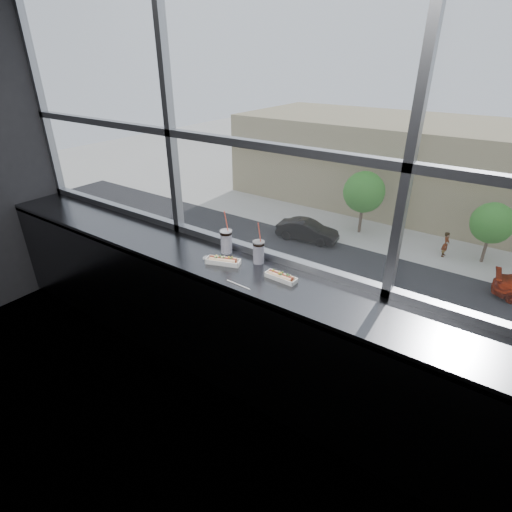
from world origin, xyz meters
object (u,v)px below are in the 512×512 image
Objects in this scene: hotdog_tray_right at (281,277)px; car_near_c at (454,337)px; tree_left at (364,192)px; wrapper at (209,258)px; soda_cup_right at (259,251)px; car_far_a at (307,228)px; hotdog_tray_left at (223,261)px; car_near_b at (292,280)px; tree_center at (492,223)px; loose_straw at (238,285)px; soda_cup_left at (226,240)px; pedestrian_b at (446,242)px.

car_near_c is (0.29, 16.24, -11.01)m from hotdog_tray_right.
hotdog_tray_right is at bearing -71.66° from tree_left.
car_near_c is at bearing 86.72° from wrapper.
car_far_a is at bearing 116.28° from soda_cup_right.
hotdog_tray_left reaches higher than car_near_b.
wrapper is 30.84m from tree_left.
wrapper is 0.02× the size of tree_center.
car_near_c is (0.50, 16.49, -10.98)m from loose_straw.
soda_cup_left is 0.56m from loose_straw.
hotdog_tray_right is at bearing 52.12° from loose_straw.
hotdog_tray_right is 0.04× the size of car_near_b.
tree_left reaches higher than car_near_c.
car_near_c is 1.21× the size of tree_left.
hotdog_tray_left is 21.34m from car_near_b.
soda_cup_right is at bearing -153.23° from car_near_b.
loose_straw is (-0.21, -0.25, -0.02)m from hotdog_tray_right.
hotdog_tray_left is 0.76× the size of soda_cup_left.
hotdog_tray_left reaches higher than pedestrian_b.
soda_cup_left is 0.07× the size of tree_left.
wrapper is 0.02× the size of tree_left.
soda_cup_right is at bearing 28.97° from wrapper.
hotdog_tray_right is 19.62m from car_near_c.
car_near_c is at bearing -88.67° from tree_center.
hotdog_tray_left is at bearing -154.10° from car_near_b.
tree_center is at bearing 89.38° from soda_cup_right.
soda_cup_right is at bearing -72.12° from tree_left.
soda_cup_right reaches higher than car_near_b.
pedestrian_b is 7.31m from tree_left.
soda_cup_right is 29.08m from car_far_a.
car_far_a is at bearing -161.86° from tree_center.
car_far_a is at bearing 115.42° from wrapper.
loose_straw is (0.41, -0.37, -0.11)m from soda_cup_left.
car_near_b is 1.09× the size of car_near_c.
hotdog_tray_right is at bearing -23.74° from soda_cup_right.
soda_cup_left reaches higher than soda_cup_right.
soda_cup_left reaches higher than tree_center.
car_far_a is 1.02× the size of car_near_c.
hotdog_tray_left is 0.13× the size of pedestrian_b.
wrapper is 21.29m from car_near_b.
wrapper is 0.02× the size of car_near_b.
hotdog_tray_left is at bearing 7.03° from wrapper.
car_near_b is (-8.31, 16.12, -10.99)m from soda_cup_left.
car_near_b is (3.27, -8.00, 0.08)m from car_far_a.
tree_left is at bearing 107.28° from soda_cup_left.
pedestrian_b is at bearing 93.87° from soda_cup_left.
pedestrian_b reaches higher than car_near_c.
pedestrian_b is at bearing 97.01° from hotdog_tray_right.
tree_center is at bearing 88.72° from soda_cup_left.
hotdog_tray_left is 2.65× the size of wrapper.
wrapper is (-0.13, -0.02, -0.01)m from hotdog_tray_left.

